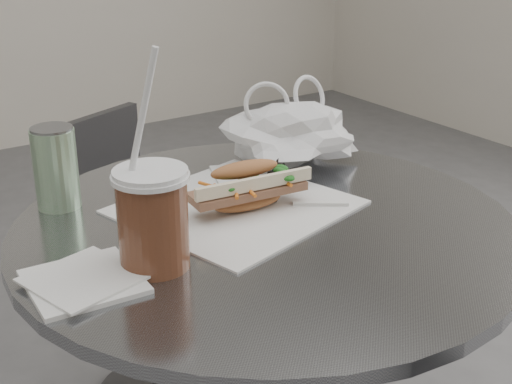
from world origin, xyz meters
TOP-DOWN VIEW (x-y plane):
  - cafe_table at (0.00, 0.20)m, footprint 0.76×0.76m
  - chair_far at (0.07, 0.81)m, footprint 0.40×0.43m
  - sandwich_paper at (-0.01, 0.27)m, footprint 0.38×0.37m
  - banh_mi at (-0.00, 0.25)m, footprint 0.24×0.11m
  - iced_coffee at (-0.20, 0.17)m, footprint 0.10×0.10m
  - sunglasses at (0.08, 0.29)m, footprint 0.10×0.10m
  - plastic_bag at (0.18, 0.37)m, footprint 0.25×0.20m
  - napkin_stack at (-0.30, 0.18)m, footprint 0.15×0.15m
  - drink_can at (-0.24, 0.43)m, footprint 0.07×0.07m

SIDE VIEW (x-z plane):
  - chair_far at x=0.07m, z-range -0.04..0.68m
  - cafe_table at x=0.00m, z-range 0.10..0.84m
  - sandwich_paper at x=-0.01m, z-range 0.74..0.74m
  - napkin_stack at x=-0.30m, z-range 0.74..0.75m
  - sunglasses at x=0.08m, z-range 0.73..0.79m
  - banh_mi at x=0.00m, z-range 0.74..0.82m
  - plastic_bag at x=0.18m, z-range 0.74..0.85m
  - drink_can at x=-0.24m, z-range 0.74..0.87m
  - iced_coffee at x=-0.20m, z-range 0.66..0.96m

